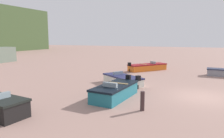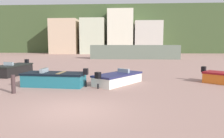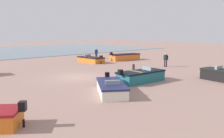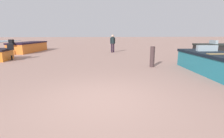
% 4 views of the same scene
% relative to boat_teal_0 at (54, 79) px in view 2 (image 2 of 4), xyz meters
% --- Properties ---
extents(ground_plane, '(160.00, 160.00, 0.00)m').
position_rel_boat_teal_0_xyz_m(ground_plane, '(2.57, -5.18, -0.46)').
color(ground_plane, '#A27C70').
extents(headland_hill, '(90.00, 32.00, 12.83)m').
position_rel_boat_teal_0_xyz_m(headland_hill, '(2.57, 60.82, 5.95)').
color(headland_hill, '#3C4E2C').
rests_on(headland_hill, ground).
extents(harbor_pier, '(15.39, 2.40, 2.40)m').
position_rel_boat_teal_0_xyz_m(harbor_pier, '(6.13, 24.82, 0.74)').
color(harbor_pier, slate).
rests_on(harbor_pier, ground).
extents(townhouse_far_left, '(6.75, 5.95, 8.66)m').
position_rel_boat_teal_0_xyz_m(townhouse_far_left, '(-11.06, 41.80, 3.87)').
color(townhouse_far_left, '#CCAE8F').
rests_on(townhouse_far_left, ground).
extents(townhouse_centre_right, '(5.95, 5.31, 8.75)m').
position_rel_boat_teal_0_xyz_m(townhouse_centre_right, '(-3.73, 41.48, 3.91)').
color(townhouse_centre_right, beige).
rests_on(townhouse_centre_right, ground).
extents(townhouse_right, '(6.17, 5.75, 10.86)m').
position_rel_boat_teal_0_xyz_m(townhouse_right, '(3.11, 41.70, 4.97)').
color(townhouse_right, beige).
rests_on(townhouse_right, ground).
extents(townhouse_far_right, '(6.61, 6.29, 8.03)m').
position_rel_boat_teal_0_xyz_m(townhouse_far_right, '(9.94, 41.97, 3.55)').
color(townhouse_far_right, beige).
rests_on(townhouse_far_right, ground).
extents(boat_teal_0, '(4.41, 1.98, 1.22)m').
position_rel_boat_teal_0_xyz_m(boat_teal_0, '(0.00, 0.00, 0.00)').
color(boat_teal_0, '#1F6A7A').
rests_on(boat_teal_0, ground).
extents(boat_black_2, '(1.99, 4.24, 1.26)m').
position_rel_boat_teal_0_xyz_m(boat_black_2, '(-5.20, 4.57, 0.02)').
color(boat_black_2, black).
rests_on(boat_black_2, ground).
extents(boat_white_5, '(3.57, 4.16, 1.05)m').
position_rel_boat_teal_0_xyz_m(boat_white_5, '(4.19, 1.04, -0.08)').
color(boat_white_5, white).
rests_on(boat_white_5, ground).
extents(mooring_post_near_water, '(0.23, 0.23, 1.07)m').
position_rel_boat_teal_0_xyz_m(mooring_post_near_water, '(-1.63, -2.27, 0.07)').
color(mooring_post_near_water, '#3D2C2D').
rests_on(mooring_post_near_water, ground).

